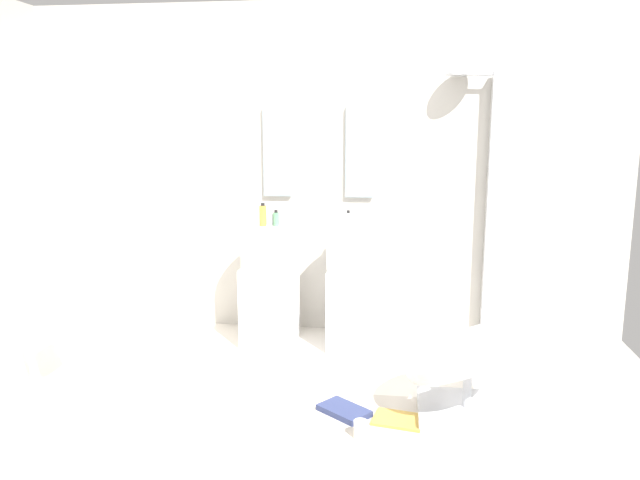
# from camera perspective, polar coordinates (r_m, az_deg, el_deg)

# --- Properties ---
(ground_plane) EXTENTS (4.80, 3.60, 0.04)m
(ground_plane) POSITION_cam_1_polar(r_m,az_deg,el_deg) (3.76, -3.49, -16.24)
(ground_plane) COLOR silver
(rear_partition) EXTENTS (4.80, 0.10, 2.60)m
(rear_partition) POSITION_cam_1_polar(r_m,az_deg,el_deg) (4.99, -0.07, 6.37)
(rear_partition) COLOR beige
(rear_partition) RESTS_ON ground_plane
(pedestal_sink_left) EXTENTS (0.43, 0.43, 1.00)m
(pedestal_sink_left) POSITION_cam_1_polar(r_m,az_deg,el_deg) (4.77, -4.66, -4.03)
(pedestal_sink_left) COLOR white
(pedestal_sink_left) RESTS_ON ground_plane
(pedestal_sink_right) EXTENTS (0.43, 0.43, 1.00)m
(pedestal_sink_right) POSITION_cam_1_polar(r_m,az_deg,el_deg) (4.68, 3.24, -4.31)
(pedestal_sink_right) COLOR white
(pedestal_sink_right) RESTS_ON ground_plane
(vanity_mirror_left) EXTENTS (0.22, 0.03, 0.71)m
(vanity_mirror_left) POSITION_cam_1_polar(r_m,az_deg,el_deg) (4.97, -3.97, 8.11)
(vanity_mirror_left) COLOR #8C9EA8
(vanity_mirror_right) EXTENTS (0.22, 0.03, 0.71)m
(vanity_mirror_right) POSITION_cam_1_polar(r_m,az_deg,el_deg) (4.88, 3.68, 8.07)
(vanity_mirror_right) COLOR #8C9EA8
(shower_column) EXTENTS (0.49, 0.24, 2.05)m
(shower_column) POSITION_cam_1_polar(r_m,az_deg,el_deg) (4.90, 15.72, 3.29)
(shower_column) COLOR #B7BABF
(shower_column) RESTS_ON ground_plane
(lounge_chair) EXTENTS (1.07, 1.07, 0.65)m
(lounge_chair) POSITION_cam_1_polar(r_m,az_deg,el_deg) (3.72, 13.52, -10.61)
(lounge_chair) COLOR #B7BABF
(lounge_chair) RESTS_ON ground_plane
(towel_rack) EXTENTS (0.37, 0.22, 0.95)m
(towel_rack) POSITION_cam_1_polar(r_m,az_deg,el_deg) (4.20, -23.74, -4.75)
(towel_rack) COLOR #B7BABF
(towel_rack) RESTS_ON ground_plane
(area_rug) EXTENTS (1.01, 0.82, 0.01)m
(area_rug) POSITION_cam_1_polar(r_m,az_deg,el_deg) (3.64, 4.57, -16.78)
(area_rug) COLOR beige
(area_rug) RESTS_ON ground_plane
(magazine_ochre) EXTENTS (0.32, 0.26, 0.02)m
(magazine_ochre) POSITION_cam_1_polar(r_m,az_deg,el_deg) (3.71, 7.21, -16.08)
(magazine_ochre) COLOR gold
(magazine_ochre) RESTS_ON area_rug
(magazine_navy) EXTENTS (0.34, 0.32, 0.04)m
(magazine_navy) POSITION_cam_1_polar(r_m,az_deg,el_deg) (3.76, 2.23, -15.41)
(magazine_navy) COLOR navy
(magazine_navy) RESTS_ON area_rug
(coffee_mug) EXTENTS (0.08, 0.08, 0.10)m
(coffee_mug) POSITION_cam_1_polar(r_m,az_deg,el_deg) (3.50, 3.75, -16.98)
(coffee_mug) COLOR white
(coffee_mug) RESTS_ON area_rug
(soap_bottle_green) EXTENTS (0.05, 0.05, 0.12)m
(soap_bottle_green) POSITION_cam_1_polar(r_m,az_deg,el_deg) (4.76, -4.06, 1.96)
(soap_bottle_green) COLOR #59996B
(soap_bottle_green) RESTS_ON pedestal_sink_left
(soap_bottle_clear) EXTENTS (0.04, 0.04, 0.13)m
(soap_bottle_clear) POSITION_cam_1_polar(r_m,az_deg,el_deg) (4.68, 2.61, 1.86)
(soap_bottle_clear) COLOR silver
(soap_bottle_clear) RESTS_ON pedestal_sink_right
(soap_bottle_amber) EXTENTS (0.05, 0.05, 0.18)m
(soap_bottle_amber) POSITION_cam_1_polar(r_m,az_deg,el_deg) (4.76, -5.27, 2.26)
(soap_bottle_amber) COLOR #C68C38
(soap_bottle_amber) RESTS_ON pedestal_sink_left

